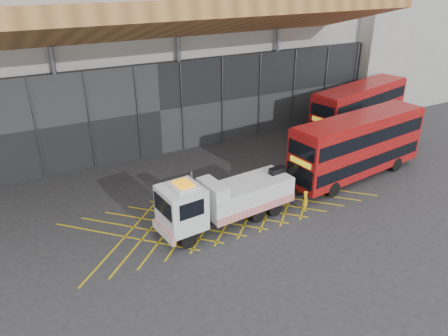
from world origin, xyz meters
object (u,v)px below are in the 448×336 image
bus_towed (358,144)px  worker (305,201)px  recovery_truck (223,200)px  bus_second (359,107)px

bus_towed → worker: 7.40m
recovery_truck → bus_towed: size_ratio=0.88×
bus_second → worker: (-13.67, -9.55, -2.02)m
recovery_truck → bus_second: bus_second is taller
bus_second → worker: bearing=-159.2°
recovery_truck → bus_second: size_ratio=0.88×
recovery_truck → worker: recovery_truck is taller
bus_towed → bus_second: bearing=38.3°
bus_towed → worker: bearing=-167.8°
worker → bus_towed: bearing=-54.2°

